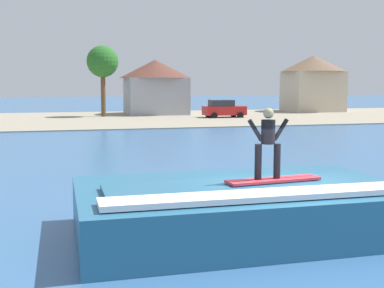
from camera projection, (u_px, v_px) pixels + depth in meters
The scene contains 9 objects.
ground_plane at pixel (283, 238), 11.60m from camera, with size 260.00×260.00×0.00m, color #356193.
wave_crest at pixel (240, 208), 11.94m from camera, with size 7.56×4.46×1.28m.
surfboard at pixel (273, 180), 11.72m from camera, with size 2.32×0.74×0.06m.
surfer at pixel (268, 140), 11.58m from camera, with size 1.00×0.32×1.63m.
shoreline_bank at pixel (110, 119), 50.43m from camera, with size 120.00×24.30×0.08m.
car_far_shore at pixel (223, 109), 51.74m from camera, with size 4.23×2.28×1.86m.
house_gabled_white at pixel (313, 80), 62.80m from camera, with size 7.90×7.90×6.96m.
house_small_cottage at pixel (155, 84), 57.32m from camera, with size 8.11×8.11×6.17m.
tree_tall_bare at pixel (103, 62), 52.55m from camera, with size 3.27×3.27×7.43m.
Camera 1 is at (-4.88, -10.36, 3.52)m, focal length 47.55 mm.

